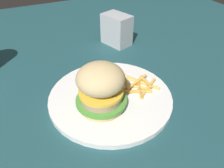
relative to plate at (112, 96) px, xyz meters
name	(u,v)px	position (x,y,z in m)	size (l,w,h in m)	color
ground_plane	(113,102)	(0.00, -0.01, -0.01)	(1.60, 1.60, 0.00)	#1E474C
plate	(112,96)	(0.00, 0.00, 0.00)	(0.28, 0.28, 0.01)	white
sandwich	(101,87)	(-0.04, -0.03, 0.06)	(0.11, 0.11, 0.10)	tan
fries_pile	(138,85)	(0.07, 0.00, 0.01)	(0.11, 0.11, 0.01)	#E5B251
napkin_dispenser	(117,30)	(0.13, 0.25, 0.04)	(0.09, 0.06, 0.10)	#B7BABF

